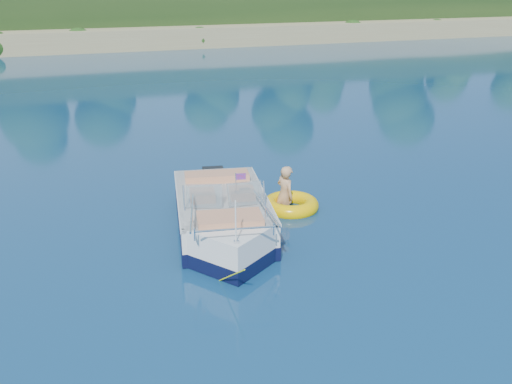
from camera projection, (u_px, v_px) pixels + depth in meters
ground at (228, 272)px, 10.57m from camera, size 160.00×160.00×0.00m
shoreline at (63, 15)px, 66.24m from camera, size 170.00×59.00×6.00m
motorboat at (224, 219)px, 11.99m from camera, size 2.51×5.26×1.76m
tow_tube at (290, 205)px, 13.43m from camera, size 1.42×1.42×0.35m
boy at (284, 208)px, 13.50m from camera, size 0.57×0.88×1.60m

